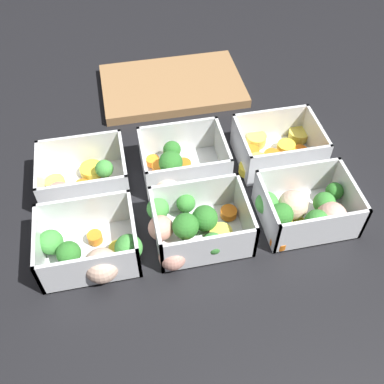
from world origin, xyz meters
The scene contains 8 objects.
ground_plane centered at (0.00, 0.00, 0.00)m, with size 4.00×4.00×0.00m, color black.
container_near_left centered at (-0.16, -0.08, 0.03)m, with size 0.14×0.12×0.07m.
container_near_center centered at (-0.02, -0.07, 0.03)m, with size 0.15×0.13×0.07m.
container_near_right centered at (0.16, -0.07, 0.03)m, with size 0.15×0.12×0.07m.
container_far_left centered at (-0.17, 0.06, 0.02)m, with size 0.14×0.11×0.07m.
container_far_center centered at (-0.01, 0.06, 0.03)m, with size 0.14×0.13×0.07m.
container_far_right centered at (0.16, 0.07, 0.02)m, with size 0.16×0.12×0.07m.
cutting_board centered at (0.02, 0.30, 0.01)m, with size 0.28×0.18×0.02m.
Camera 1 is at (-0.09, -0.45, 0.55)m, focal length 42.00 mm.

